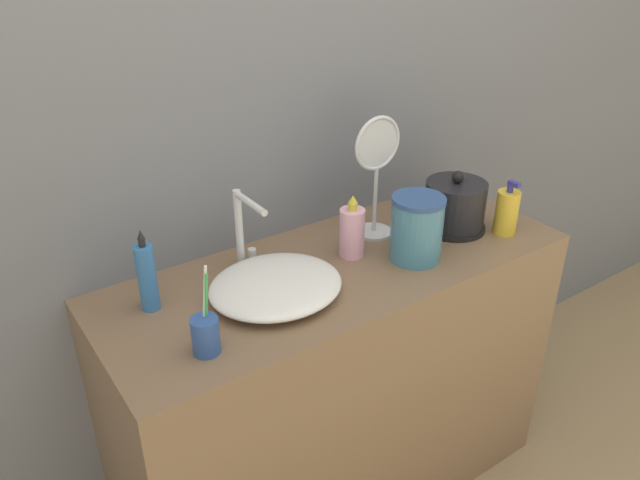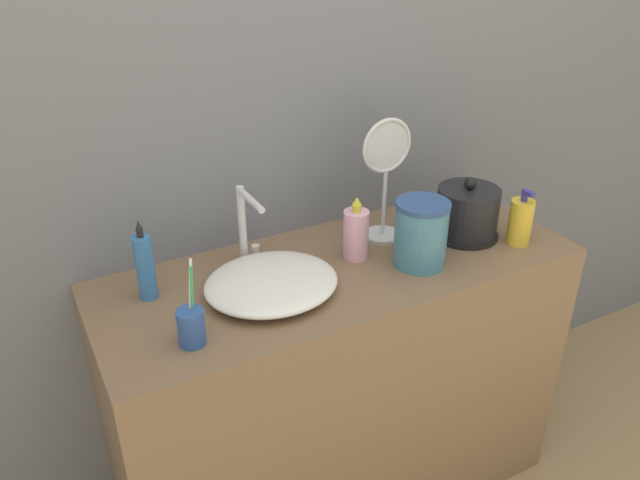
{
  "view_description": "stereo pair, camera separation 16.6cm",
  "coord_description": "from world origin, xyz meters",
  "px_view_note": "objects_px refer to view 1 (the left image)",
  "views": [
    {
      "loc": [
        -0.91,
        -0.94,
        1.76
      ],
      "look_at": [
        -0.07,
        0.26,
        0.98
      ],
      "focal_mm": 35.0,
      "sensor_mm": 36.0,
      "label": 1
    },
    {
      "loc": [
        -0.76,
        -1.03,
        1.76
      ],
      "look_at": [
        -0.07,
        0.26,
        0.98
      ],
      "focal_mm": 35.0,
      "sensor_mm": 36.0,
      "label": 2
    }
  ],
  "objects_px": {
    "toothbrush_cup": "(206,334)",
    "shampoo_bottle": "(352,232)",
    "lotion_bottle": "(507,212)",
    "water_pitcher": "(417,228)",
    "mouthwash_bottle": "(147,277)",
    "electric_kettle": "(454,207)",
    "vanity_mirror": "(377,168)",
    "faucet": "(244,226)"
  },
  "relations": [
    {
      "from": "electric_kettle",
      "to": "water_pitcher",
      "type": "relative_size",
      "value": 1.07
    },
    {
      "from": "electric_kettle",
      "to": "faucet",
      "type": "bearing_deg",
      "value": 166.43
    },
    {
      "from": "faucet",
      "to": "water_pitcher",
      "type": "bearing_deg",
      "value": -28.5
    },
    {
      "from": "electric_kettle",
      "to": "lotion_bottle",
      "type": "distance_m",
      "value": 0.16
    },
    {
      "from": "shampoo_bottle",
      "to": "electric_kettle",
      "type": "bearing_deg",
      "value": -7.0
    },
    {
      "from": "mouthwash_bottle",
      "to": "vanity_mirror",
      "type": "distance_m",
      "value": 0.72
    },
    {
      "from": "electric_kettle",
      "to": "mouthwash_bottle",
      "type": "height_order",
      "value": "mouthwash_bottle"
    },
    {
      "from": "shampoo_bottle",
      "to": "mouthwash_bottle",
      "type": "distance_m",
      "value": 0.58
    },
    {
      "from": "faucet",
      "to": "vanity_mirror",
      "type": "bearing_deg",
      "value": -5.95
    },
    {
      "from": "faucet",
      "to": "electric_kettle",
      "type": "bearing_deg",
      "value": -13.57
    },
    {
      "from": "faucet",
      "to": "water_pitcher",
      "type": "height_order",
      "value": "faucet"
    },
    {
      "from": "lotion_bottle",
      "to": "shampoo_bottle",
      "type": "bearing_deg",
      "value": 161.41
    },
    {
      "from": "shampoo_bottle",
      "to": "water_pitcher",
      "type": "xyz_separation_m",
      "value": [
        0.14,
        -0.12,
        0.02
      ]
    },
    {
      "from": "lotion_bottle",
      "to": "water_pitcher",
      "type": "distance_m",
      "value": 0.34
    },
    {
      "from": "lotion_bottle",
      "to": "mouthwash_bottle",
      "type": "relative_size",
      "value": 0.79
    },
    {
      "from": "toothbrush_cup",
      "to": "mouthwash_bottle",
      "type": "height_order",
      "value": "toothbrush_cup"
    },
    {
      "from": "lotion_bottle",
      "to": "mouthwash_bottle",
      "type": "height_order",
      "value": "mouthwash_bottle"
    },
    {
      "from": "vanity_mirror",
      "to": "water_pitcher",
      "type": "height_order",
      "value": "vanity_mirror"
    },
    {
      "from": "faucet",
      "to": "shampoo_bottle",
      "type": "distance_m",
      "value": 0.31
    },
    {
      "from": "toothbrush_cup",
      "to": "electric_kettle",
      "type": "bearing_deg",
      "value": 7.76
    },
    {
      "from": "shampoo_bottle",
      "to": "water_pitcher",
      "type": "distance_m",
      "value": 0.18
    },
    {
      "from": "mouthwash_bottle",
      "to": "vanity_mirror",
      "type": "relative_size",
      "value": 0.59
    },
    {
      "from": "faucet",
      "to": "shampoo_bottle",
      "type": "xyz_separation_m",
      "value": [
        0.28,
        -0.11,
        -0.05
      ]
    },
    {
      "from": "vanity_mirror",
      "to": "water_pitcher",
      "type": "xyz_separation_m",
      "value": [
        -0.0,
        -0.18,
        -0.12
      ]
    },
    {
      "from": "lotion_bottle",
      "to": "vanity_mirror",
      "type": "xyz_separation_m",
      "value": [
        -0.33,
        0.23,
        0.14
      ]
    },
    {
      "from": "toothbrush_cup",
      "to": "lotion_bottle",
      "type": "bearing_deg",
      "value": 0.54
    },
    {
      "from": "electric_kettle",
      "to": "water_pitcher",
      "type": "height_order",
      "value": "electric_kettle"
    },
    {
      "from": "water_pitcher",
      "to": "shampoo_bottle",
      "type": "bearing_deg",
      "value": 139.53
    },
    {
      "from": "toothbrush_cup",
      "to": "shampoo_bottle",
      "type": "xyz_separation_m",
      "value": [
        0.54,
        0.17,
        0.03
      ]
    },
    {
      "from": "shampoo_bottle",
      "to": "vanity_mirror",
      "type": "relative_size",
      "value": 0.5
    },
    {
      "from": "electric_kettle",
      "to": "shampoo_bottle",
      "type": "distance_m",
      "value": 0.36
    },
    {
      "from": "faucet",
      "to": "toothbrush_cup",
      "type": "distance_m",
      "value": 0.38
    },
    {
      "from": "toothbrush_cup",
      "to": "mouthwash_bottle",
      "type": "bearing_deg",
      "value": 98.95
    },
    {
      "from": "vanity_mirror",
      "to": "mouthwash_bottle",
      "type": "bearing_deg",
      "value": 179.65
    },
    {
      "from": "toothbrush_cup",
      "to": "shampoo_bottle",
      "type": "height_order",
      "value": "toothbrush_cup"
    },
    {
      "from": "faucet",
      "to": "toothbrush_cup",
      "type": "height_order",
      "value": "faucet"
    },
    {
      "from": "toothbrush_cup",
      "to": "vanity_mirror",
      "type": "distance_m",
      "value": 0.73
    },
    {
      "from": "vanity_mirror",
      "to": "shampoo_bottle",
      "type": "bearing_deg",
      "value": -153.84
    },
    {
      "from": "faucet",
      "to": "shampoo_bottle",
      "type": "bearing_deg",
      "value": -21.47
    },
    {
      "from": "toothbrush_cup",
      "to": "vanity_mirror",
      "type": "relative_size",
      "value": 0.59
    },
    {
      "from": "shampoo_bottle",
      "to": "vanity_mirror",
      "type": "bearing_deg",
      "value": 26.16
    },
    {
      "from": "shampoo_bottle",
      "to": "mouthwash_bottle",
      "type": "relative_size",
      "value": 0.86
    }
  ]
}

